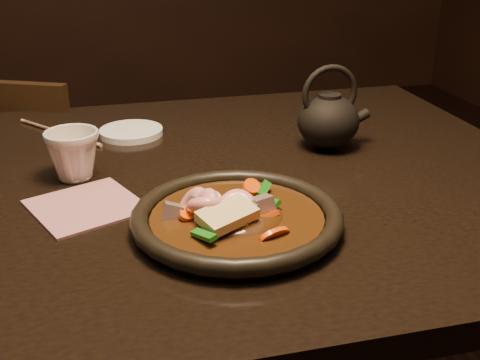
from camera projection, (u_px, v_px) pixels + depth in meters
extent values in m
cube|color=black|center=(66.00, 201.00, 0.94)|extent=(1.60, 0.90, 0.04)
cylinder|color=black|center=(367.00, 242.00, 1.58)|extent=(0.06, 0.06, 0.71)
cube|color=black|center=(49.00, 215.00, 1.64)|extent=(0.51, 0.51, 0.04)
cylinder|color=black|center=(128.00, 257.00, 1.84)|extent=(0.03, 0.03, 0.37)
cylinder|color=black|center=(86.00, 317.00, 1.56)|extent=(0.03, 0.03, 0.37)
cylinder|color=black|center=(35.00, 247.00, 1.89)|extent=(0.03, 0.03, 0.37)
cube|color=black|center=(2.00, 165.00, 1.40)|extent=(0.34, 0.18, 0.40)
cylinder|color=black|center=(237.00, 224.00, 0.81)|extent=(0.26, 0.26, 0.01)
torus|color=black|center=(237.00, 216.00, 0.81)|extent=(0.29, 0.29, 0.02)
cylinder|color=#341B09|center=(237.00, 219.00, 0.81)|extent=(0.23, 0.23, 0.01)
ellipsoid|color=#341B09|center=(237.00, 219.00, 0.81)|extent=(0.13, 0.12, 0.04)
torus|color=#F1A298|center=(207.00, 206.00, 0.80)|extent=(0.07, 0.07, 0.05)
torus|color=#F1A298|center=(237.00, 212.00, 0.80)|extent=(0.07, 0.07, 0.05)
torus|color=#F1A298|center=(192.00, 210.00, 0.82)|extent=(0.06, 0.06, 0.06)
torus|color=#F1A298|center=(204.00, 212.00, 0.80)|extent=(0.05, 0.06, 0.06)
cube|color=#7D665B|center=(235.00, 226.00, 0.78)|extent=(0.03, 0.03, 0.03)
cube|color=#7D665B|center=(172.00, 212.00, 0.81)|extent=(0.03, 0.03, 0.03)
cube|color=#7D665B|center=(250.00, 211.00, 0.80)|extent=(0.04, 0.04, 0.03)
cube|color=#7D665B|center=(263.00, 205.00, 0.81)|extent=(0.03, 0.03, 0.03)
cube|color=#7D665B|center=(251.00, 210.00, 0.82)|extent=(0.03, 0.03, 0.03)
cube|color=#7D665B|center=(203.00, 205.00, 0.81)|extent=(0.04, 0.04, 0.03)
cylinder|color=#F24707|center=(251.00, 187.00, 0.87)|extent=(0.06, 0.06, 0.02)
cylinder|color=#F24707|center=(274.00, 236.00, 0.76)|extent=(0.05, 0.04, 0.04)
cylinder|color=#F24707|center=(192.00, 212.00, 0.81)|extent=(0.06, 0.06, 0.02)
cylinder|color=#F24707|center=(231.00, 221.00, 0.79)|extent=(0.05, 0.06, 0.04)
cylinder|color=#F24707|center=(265.00, 216.00, 0.80)|extent=(0.06, 0.05, 0.03)
cube|color=#1A6D14|center=(204.00, 235.00, 0.74)|extent=(0.03, 0.04, 0.01)
cube|color=#1A6D14|center=(208.00, 226.00, 0.77)|extent=(0.03, 0.04, 0.03)
cube|color=#1A6D14|center=(251.00, 213.00, 0.81)|extent=(0.03, 0.04, 0.01)
cube|color=#1A6D14|center=(234.00, 209.00, 0.80)|extent=(0.04, 0.02, 0.01)
cube|color=#1A6D14|center=(269.00, 211.00, 0.82)|extent=(0.04, 0.03, 0.03)
cube|color=#1A6D14|center=(264.00, 189.00, 0.86)|extent=(0.03, 0.04, 0.01)
ellipsoid|color=white|center=(231.00, 206.00, 0.82)|extent=(0.03, 0.03, 0.02)
ellipsoid|color=white|center=(235.00, 210.00, 0.81)|extent=(0.03, 0.03, 0.02)
ellipsoid|color=white|center=(245.00, 211.00, 0.81)|extent=(0.04, 0.03, 0.02)
ellipsoid|color=white|center=(242.00, 205.00, 0.81)|extent=(0.04, 0.03, 0.03)
ellipsoid|color=white|center=(208.00, 199.00, 0.82)|extent=(0.04, 0.03, 0.03)
cube|color=#E9CE8B|center=(227.00, 215.00, 0.77)|extent=(0.08, 0.07, 0.03)
cylinder|color=white|center=(131.00, 132.00, 1.16)|extent=(0.12, 0.12, 0.01)
imported|color=beige|center=(73.00, 153.00, 0.96)|extent=(0.11, 0.11, 0.09)
cylinder|color=tan|center=(61.00, 133.00, 1.17)|extent=(0.15, 0.19, 0.01)
cylinder|color=tan|center=(57.00, 132.00, 1.17)|extent=(0.15, 0.19, 0.01)
cube|color=#A96868|center=(86.00, 206.00, 0.87)|extent=(0.19, 0.19, 0.00)
ellipsoid|color=black|center=(328.00, 121.00, 1.08)|extent=(0.11, 0.11, 0.09)
cylinder|color=black|center=(330.00, 99.00, 1.06)|extent=(0.04, 0.04, 0.02)
cylinder|color=black|center=(357.00, 119.00, 1.09)|extent=(0.05, 0.02, 0.04)
torus|color=black|center=(330.00, 93.00, 1.06)|extent=(0.10, 0.01, 0.10)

